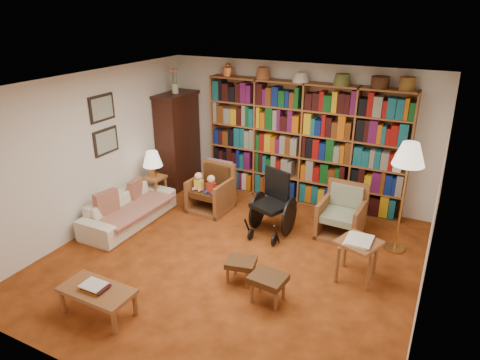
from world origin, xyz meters
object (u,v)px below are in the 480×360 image
Objects in this scene: wheelchair at (273,205)px; armchair_leather at (213,190)px; side_table_papers at (358,248)px; footstool_b at (268,280)px; coffee_table at (97,292)px; side_table_lamp at (154,184)px; armchair_sage at (342,216)px; footstool_a at (241,264)px; sofa at (129,209)px; floor_lamp at (409,159)px.

armchair_leather is at bearing 166.86° from wheelchair.
side_table_papers reaches higher than footstool_b.
wheelchair is at bearing 69.12° from coffee_table.
armchair_sage is at bearing 7.16° from side_table_lamp.
wheelchair reaches higher than footstool_a.
side_table_lamp reaches higher than footstool_b.
side_table_papers is at bearing 47.85° from footstool_b.
wheelchair reaches higher than armchair_leather.
sofa is 2.28m from coffee_table.
side_table_papers is 0.69× the size of coffee_table.
coffee_table is at bearing -133.59° from floor_lamp.
armchair_leather reaches higher than sofa.
sofa is 3.85× the size of footstool_b.
side_table_lamp is at bearing 169.63° from side_table_papers.
footstool_b is 0.51× the size of coffee_table.
footstool_a is at bearing -104.47° from sofa.
armchair_leather is at bearing 15.43° from side_table_lamp.
side_table_lamp is 0.31× the size of floor_lamp.
side_table_papers is at bearing -10.37° from side_table_lamp.
armchair_sage is at bearing -68.99° from sofa.
coffee_table is (-1.69, -1.13, 0.01)m from footstool_b.
sofa is 2.40m from wheelchair.
armchair_sage is at bearing 65.32° from footstool_a.
side_table_papers is (2.78, -1.00, 0.13)m from armchair_leather.
armchair_leather is 0.94× the size of coffee_table.
floor_lamp reaches higher than footstool_a.
armchair_sage is at bearing 3.20° from armchair_leather.
armchair_leather reaches higher than coffee_table.
armchair_leather is 2.26m from footstool_a.
coffee_table is at bearing -146.33° from footstool_b.
footstool_a is (0.15, -1.45, -0.20)m from wheelchair.
floor_lamp reaches higher than coffee_table.
side_table_lamp is at bearing 6.71° from sofa.
wheelchair is at bearing 96.12° from footstool_a.
armchair_leather is (1.06, 0.29, -0.03)m from side_table_lamp.
armchair_sage is 0.81× the size of wheelchair.
armchair_sage is 3.82m from coffee_table.
armchair_leather is 1.35× the size of side_table_papers.
sofa reaches higher than coffee_table.
side_table_papers is (3.74, 0.13, 0.22)m from sofa.
wheelchair reaches higher than coffee_table.
footstool_a is (1.43, -1.74, -0.08)m from armchair_leather.
side_table_lamp is at bearing -176.07° from floor_lamp.
footstool_a is at bearing -50.56° from armchair_leather.
sofa is 2.48m from footstool_a.
footstool_b is (-0.38, -2.08, -0.02)m from armchair_sage.
wheelchair reaches higher than armchair_sage.
wheelchair reaches higher than side_table_papers.
wheelchair reaches higher than side_table_lamp.
footstool_b is at bearing -132.15° from side_table_papers.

